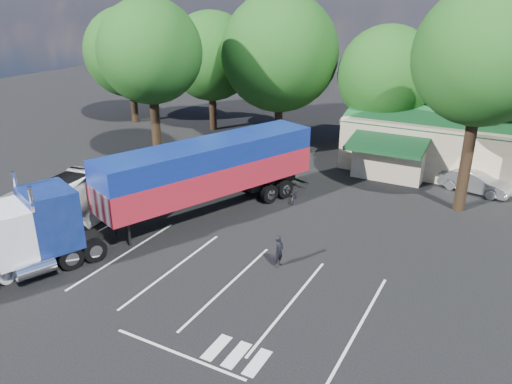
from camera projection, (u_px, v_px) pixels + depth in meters
The scene contains 13 objects.
ground at pixel (235, 223), 29.84m from camera, with size 120.00×120.00×0.00m, color black.
event_hall at pixel (512, 144), 37.49m from camera, with size 24.20×14.12×5.55m.
tree_row_a at pixel (129, 52), 50.30m from camera, with size 9.00×9.00×11.68m.
tree_row_b at pixel (211, 56), 47.41m from camera, with size 8.40×8.40×11.35m.
tree_row_c at pixel (280, 53), 42.25m from camera, with size 10.00×10.00×13.05m.
tree_row_d at pixel (388, 76), 39.89m from camera, with size 8.00×8.00×10.60m.
tree_near_left at pixel (150, 52), 36.05m from camera, with size 7.60×7.60×12.65m.
tree_near_right at pixel (484, 57), 28.17m from camera, with size 8.00×8.00×13.50m.
semi_truck at pixel (167, 183), 28.54m from camera, with size 11.04×22.21×4.78m.
woman at pixel (279, 251), 24.88m from camera, with size 0.62×0.41×1.71m, color black.
bicycle at pixel (295, 194), 32.79m from camera, with size 0.64×1.84×0.97m, color black.
tour_bus at pixel (31, 224), 26.08m from camera, with size 2.67×11.40×3.18m, color silver.
silver_sedan at pixel (475, 182), 34.17m from camera, with size 1.62×4.64×1.53m, color #93979A.
Camera 1 is at (13.93, -23.13, 12.90)m, focal length 35.00 mm.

